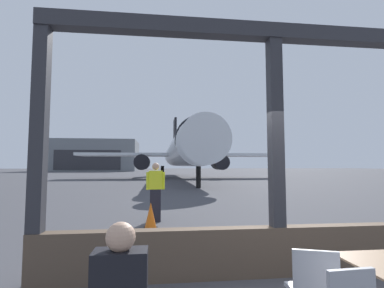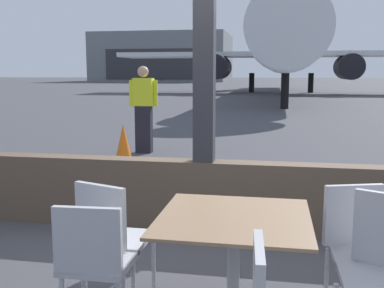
{
  "view_description": "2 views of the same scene",
  "coord_description": "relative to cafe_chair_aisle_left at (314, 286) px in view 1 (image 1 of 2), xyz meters",
  "views": [
    {
      "loc": [
        -1.83,
        -4.25,
        1.66
      ],
      "look_at": [
        0.44,
        14.94,
        3.12
      ],
      "focal_mm": 26.54,
      "sensor_mm": 36.0,
      "label": 1
    },
    {
      "loc": [
        0.69,
        -4.47,
        1.6
      ],
      "look_at": [
        0.04,
        -0.88,
        1.03
      ],
      "focal_mm": 42.68,
      "sensor_mm": 36.0,
      "label": 2
    }
  ],
  "objects": [
    {
      "name": "ground_crew_worker",
      "position": [
        -1.53,
        6.04,
        0.37
      ],
      "size": [
        0.56,
        0.22,
        1.74
      ],
      "color": "black",
      "rests_on": "ground"
    },
    {
      "name": "traffic_cone",
      "position": [
        -1.65,
        5.08,
        -0.21
      ],
      "size": [
        0.36,
        0.36,
        0.69
      ],
      "color": "orange",
      "rests_on": "ground"
    },
    {
      "name": "window_frame",
      "position": [
        0.38,
        1.67,
        0.81
      ],
      "size": [
        7.25,
        0.24,
        3.92
      ],
      "color": "brown",
      "rests_on": "ground"
    },
    {
      "name": "distant_hangar",
      "position": [
        -20.27,
        84.37,
        3.91
      ],
      "size": [
        24.74,
        17.25,
        8.9
      ],
      "color": "slate",
      "rests_on": "ground"
    },
    {
      "name": "airplane",
      "position": [
        1.48,
        32.73,
        2.8
      ],
      "size": [
        26.14,
        36.26,
        10.1
      ],
      "color": "silver",
      "rests_on": "ground"
    },
    {
      "name": "ground_plane",
      "position": [
        0.38,
        41.67,
        -0.54
      ],
      "size": [
        220.0,
        220.0,
        0.0
      ],
      "primitive_type": "plane",
      "color": "#424247"
    },
    {
      "name": "cafe_chair_aisle_left",
      "position": [
        0.0,
        0.0,
        0.0
      ],
      "size": [
        0.49,
        0.49,
        0.89
      ],
      "color": "#B2B2B7",
      "rests_on": "ground"
    }
  ]
}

